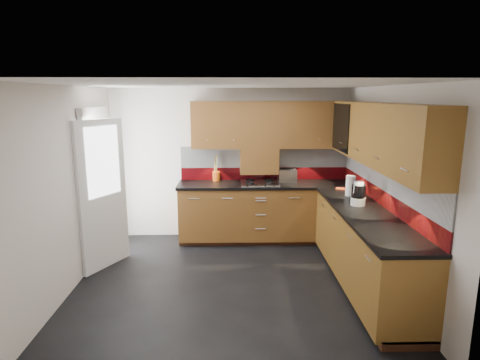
{
  "coord_description": "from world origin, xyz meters",
  "views": [
    {
      "loc": [
        0.0,
        -4.6,
        2.28
      ],
      "look_at": [
        0.13,
        0.65,
        1.17
      ],
      "focal_mm": 30.0,
      "sensor_mm": 36.0,
      "label": 1
    }
  ],
  "objects_px": {
    "utensil_pot": "(216,175)",
    "food_processor": "(358,195)",
    "gas_hob": "(260,183)",
    "toaster": "(287,175)"
  },
  "relations": [
    {
      "from": "utensil_pot",
      "to": "food_processor",
      "type": "distance_m",
      "value": 2.36
    },
    {
      "from": "gas_hob",
      "to": "food_processor",
      "type": "height_order",
      "value": "food_processor"
    },
    {
      "from": "utensil_pot",
      "to": "toaster",
      "type": "bearing_deg",
      "value": -4.6
    },
    {
      "from": "gas_hob",
      "to": "food_processor",
      "type": "bearing_deg",
      "value": -48.23
    },
    {
      "from": "toaster",
      "to": "gas_hob",
      "type": "bearing_deg",
      "value": -161.72
    },
    {
      "from": "utensil_pot",
      "to": "gas_hob",
      "type": "bearing_deg",
      "value": -19.22
    },
    {
      "from": "utensil_pot",
      "to": "food_processor",
      "type": "bearing_deg",
      "value": -39.72
    },
    {
      "from": "utensil_pot",
      "to": "food_processor",
      "type": "relative_size",
      "value": 1.46
    },
    {
      "from": "utensil_pot",
      "to": "toaster",
      "type": "xyz_separation_m",
      "value": [
        1.13,
        -0.09,
        0.0
      ]
    },
    {
      "from": "gas_hob",
      "to": "toaster",
      "type": "height_order",
      "value": "toaster"
    }
  ]
}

